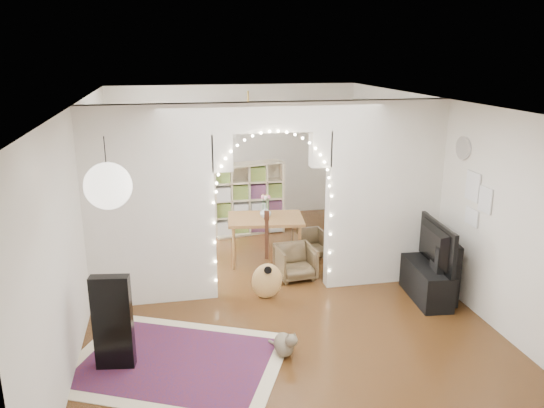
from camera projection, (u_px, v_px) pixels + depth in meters
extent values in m
plane|color=black|center=(272.00, 290.00, 7.70)|extent=(7.50, 7.50, 0.00)
cube|color=white|center=(272.00, 102.00, 6.95)|extent=(5.00, 7.50, 0.02)
cube|color=silver|center=(235.00, 152.00, 10.85)|extent=(5.00, 0.02, 2.70)
cube|color=silver|center=(377.00, 340.00, 3.80)|extent=(5.00, 0.02, 2.70)
cube|color=silver|center=(83.00, 211.00, 6.84)|extent=(0.02, 7.50, 2.70)
cube|color=silver|center=(438.00, 191.00, 7.81)|extent=(0.02, 7.50, 2.70)
cube|color=silver|center=(150.00, 207.00, 7.01)|extent=(1.70, 0.20, 2.70)
cube|color=silver|center=(384.00, 194.00, 7.64)|extent=(1.70, 0.20, 2.70)
cube|color=silver|center=(272.00, 117.00, 7.01)|extent=(1.60, 0.20, 0.40)
cube|color=white|center=(99.00, 170.00, 8.50)|extent=(0.04, 1.20, 1.40)
cylinder|color=white|center=(464.00, 148.00, 7.03)|extent=(0.03, 0.31, 0.31)
sphere|color=white|center=(108.00, 186.00, 4.45)|extent=(0.40, 0.40, 0.40)
cube|color=maroon|center=(176.00, 362.00, 5.91)|extent=(2.83, 2.55, 0.02)
cube|color=black|center=(113.00, 323.00, 5.67)|extent=(0.43, 0.20, 1.08)
ellipsoid|color=tan|center=(267.00, 268.00, 7.32)|extent=(0.46, 0.27, 0.52)
cube|color=black|center=(267.00, 238.00, 7.19)|extent=(0.06, 0.05, 0.60)
cube|color=black|center=(267.00, 216.00, 7.10)|extent=(0.07, 0.05, 0.13)
ellipsoid|color=brown|center=(284.00, 345.00, 6.03)|extent=(0.34, 0.40, 0.25)
sphere|color=brown|center=(291.00, 340.00, 5.88)|extent=(0.19, 0.19, 0.14)
cone|color=brown|center=(288.00, 335.00, 5.86)|extent=(0.05, 0.05, 0.05)
cone|color=brown|center=(295.00, 334.00, 5.87)|extent=(0.05, 0.05, 0.05)
cylinder|color=brown|center=(275.00, 344.00, 6.21)|extent=(0.12, 0.23, 0.08)
cube|color=black|center=(445.00, 275.00, 7.16)|extent=(0.37, 0.33, 0.86)
cylinder|color=black|center=(447.00, 293.00, 7.07)|extent=(0.25, 0.06, 0.25)
cylinder|color=black|center=(449.00, 273.00, 6.99)|extent=(0.14, 0.04, 0.13)
cylinder|color=black|center=(451.00, 259.00, 6.93)|extent=(0.08, 0.03, 0.08)
cube|color=black|center=(426.00, 282.00, 7.36)|extent=(0.48, 1.03, 0.50)
imported|color=black|center=(430.00, 244.00, 7.20)|extent=(0.23, 1.08, 0.62)
cube|color=tan|center=(249.00, 198.00, 9.93)|extent=(1.36, 0.61, 1.36)
cube|color=brown|center=(265.00, 219.00, 8.55)|extent=(1.29, 0.95, 0.05)
cylinder|color=brown|center=(234.00, 249.00, 8.31)|extent=(0.05, 0.05, 0.70)
cylinder|color=brown|center=(300.00, 247.00, 8.38)|extent=(0.05, 0.05, 0.70)
cylinder|color=brown|center=(234.00, 235.00, 8.93)|extent=(0.05, 0.05, 0.70)
cylinder|color=brown|center=(295.00, 234.00, 9.00)|extent=(0.05, 0.05, 0.70)
imported|color=silver|center=(265.00, 212.00, 8.52)|extent=(0.21, 0.21, 0.19)
imported|color=#4E3E27|center=(295.00, 262.00, 8.04)|extent=(0.60, 0.62, 0.51)
imported|color=#4E3E27|center=(310.00, 243.00, 8.91)|extent=(0.52, 0.53, 0.45)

